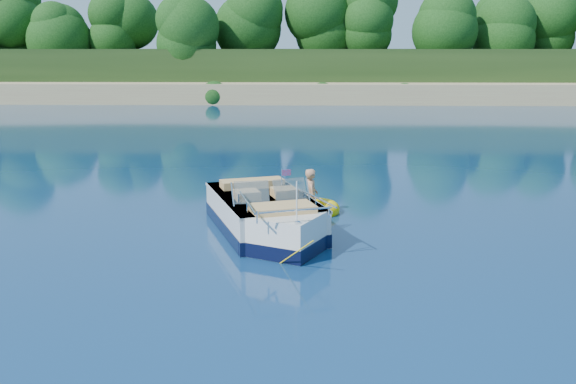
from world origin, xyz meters
The scene contains 6 objects.
ground centered at (0.00, 0.00, 0.00)m, with size 160.00×160.00×0.00m, color #092242.
shoreline centered at (0.00, 63.77, 0.98)m, with size 170.00×59.00×6.00m.
treeline centered at (0.04, 41.01, 5.55)m, with size 150.00×7.12×8.19m.
motorboat centered at (-0.98, 1.01, 0.35)m, with size 3.04×5.25×1.82m.
tow_tube centered at (0.05, 2.95, 0.09)m, with size 1.63×1.63×0.36m.
boy centered at (0.00, 3.04, 0.00)m, with size 0.53×0.35×1.45m, color tan.
Camera 1 is at (-0.13, -12.74, 4.04)m, focal length 40.00 mm.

